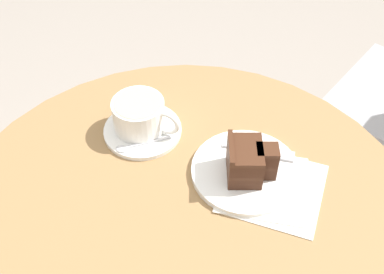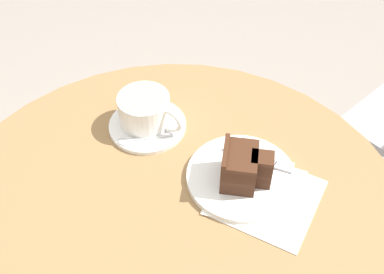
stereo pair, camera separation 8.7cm
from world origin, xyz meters
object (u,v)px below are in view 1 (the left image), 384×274
cake_slice (248,161)px  saucer (143,130)px  fork (267,153)px  coffee_cup (140,115)px  cake_plate (245,171)px  teaspoon (136,145)px  napkin (269,186)px

cake_slice → saucer: bearing=171.9°
fork → coffee_cup: bearing=176.3°
saucer → cake_plate: (0.22, -0.02, 0.00)m
saucer → teaspoon: size_ratio=1.81×
saucer → napkin: (0.26, -0.04, -0.00)m
cake_plate → cake_slice: bearing=-68.5°
saucer → coffee_cup: bearing=143.2°
teaspoon → napkin: teaspoon is taller
napkin → fork: bearing=110.1°
teaspoon → napkin: bearing=140.3°
saucer → cake_slice: size_ratio=1.52×
teaspoon → napkin: 0.25m
cake_plate → cake_slice: (0.00, -0.01, 0.04)m
cake_slice → fork: 0.07m
cake_plate → cake_slice: cake_slice is taller
saucer → fork: bearing=6.6°
teaspoon → cake_plate: 0.21m
teaspoon → fork: fork is taller
saucer → fork: (0.24, 0.03, 0.01)m
teaspoon → fork: (0.23, 0.07, 0.00)m
cake_plate → saucer: bearing=174.2°
coffee_cup → teaspoon: bearing=-73.5°
saucer → coffee_cup: 0.04m
cake_slice → fork: (0.02, 0.06, -0.03)m
teaspoon → cake_plate: teaspoon is taller
cake_slice → napkin: 0.06m
napkin → coffee_cup: bearing=171.6°
coffee_cup → cake_plate: 0.23m
saucer → fork: size_ratio=1.13×
coffee_cup → cake_slice: (0.22, -0.04, 0.00)m
saucer → napkin: 0.27m
saucer → coffee_cup: size_ratio=1.12×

